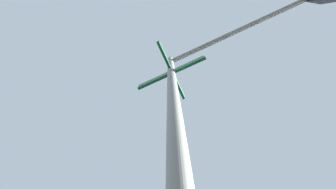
# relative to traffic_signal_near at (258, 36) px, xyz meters

# --- Properties ---
(traffic_signal_near) EXTENTS (2.26, 3.12, 6.37)m
(traffic_signal_near) POSITION_rel_traffic_signal_near_xyz_m (0.00, 0.00, 0.00)
(traffic_signal_near) COLOR slate
(traffic_signal_near) RESTS_ON ground_plane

